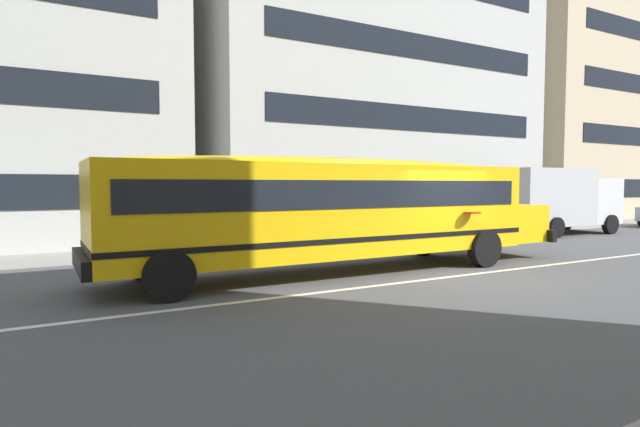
{
  "coord_description": "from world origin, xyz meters",
  "views": [
    {
      "loc": [
        -8.9,
        -8.73,
        2.16
      ],
      "look_at": [
        -3.48,
        0.93,
        1.52
      ],
      "focal_mm": 28.48,
      "sensor_mm": 36.0,
      "label": 1
    }
  ],
  "objects": [
    {
      "name": "ground_plane",
      "position": [
        0.0,
        0.0,
        0.0
      ],
      "size": [
        400.0,
        400.0,
        0.0
      ],
      "primitive_type": "plane",
      "color": "#4C4C4F"
    },
    {
      "name": "sidewalk_far",
      "position": [
        0.0,
        7.73,
        0.01
      ],
      "size": [
        120.0,
        3.0,
        0.01
      ],
      "primitive_type": "cube",
      "color": "gray",
      "rests_on": "ground_plane"
    },
    {
      "name": "lane_centreline",
      "position": [
        0.0,
        0.0,
        0.0
      ],
      "size": [
        110.0,
        0.16,
        0.01
      ],
      "primitive_type": "cube",
      "color": "silver",
      "rests_on": "ground_plane"
    },
    {
      "name": "school_bus",
      "position": [
        -2.51,
        1.87,
        1.66
      ],
      "size": [
        12.51,
        2.96,
        2.8
      ],
      "rotation": [
        0.0,
        0.0,
        -0.0
      ],
      "color": "yellow",
      "rests_on": "ground_plane"
    },
    {
      "name": "box_truck",
      "position": [
        10.7,
        5.4,
        1.54
      ],
      "size": [
        6.09,
        2.57,
        2.82
      ],
      "rotation": [
        0.0,
        0.0,
        -0.03
      ],
      "color": "silver",
      "rests_on": "ground_plane"
    },
    {
      "name": "apartment_block_far_centre",
      "position": [
        6.14,
        16.08,
        8.25
      ],
      "size": [
        17.49,
        13.77,
        16.5
      ],
      "color": "#B7B7B2",
      "rests_on": "ground_plane"
    },
    {
      "name": "apartment_block_far_right",
      "position": [
        26.89,
        15.63,
        9.85
      ],
      "size": [
        20.43,
        12.86,
        19.7
      ],
      "color": "#C6B28E",
      "rests_on": "ground_plane"
    }
  ]
}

